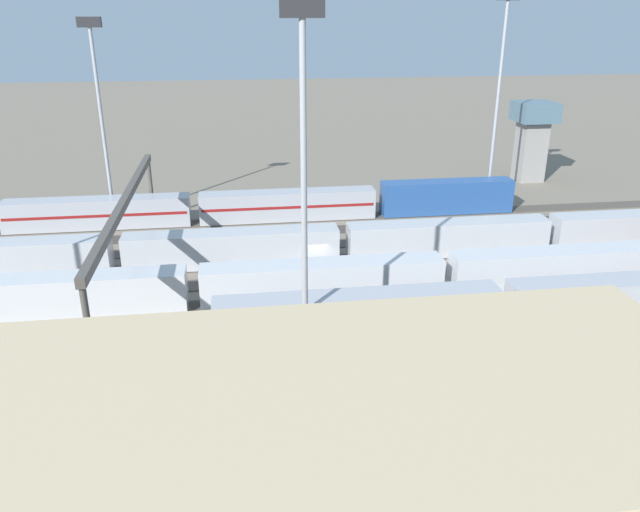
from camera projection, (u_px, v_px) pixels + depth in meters
name	position (u px, v px, depth m)	size (l,w,h in m)	color
ground_plane	(318.00, 270.00, 66.48)	(400.00, 400.00, 0.00)	#756B5B
track_bed_0	(300.00, 219.00, 82.57)	(140.00, 2.80, 0.12)	#4C443D
track_bed_1	(304.00, 231.00, 77.96)	(140.00, 2.80, 0.12)	#3D3833
track_bed_2	(309.00, 245.00, 73.36)	(140.00, 2.80, 0.12)	#4C443D
track_bed_3	(315.00, 260.00, 68.76)	(140.00, 2.80, 0.12)	#4C443D
track_bed_4	(321.00, 278.00, 64.15)	(140.00, 2.80, 0.12)	#4C443D
track_bed_5	(328.00, 299.00, 59.55)	(140.00, 2.80, 0.12)	#4C443D
track_bed_6	(337.00, 323.00, 54.95)	(140.00, 2.80, 0.12)	#3D3833
track_bed_7	(347.00, 352.00, 50.35)	(140.00, 2.80, 0.12)	#4C443D
train_on_track_7	(638.00, 305.00, 52.65)	(71.40, 3.06, 5.00)	#A8AAB2
train_on_track_5	(431.00, 274.00, 60.11)	(90.60, 3.00, 4.40)	maroon
train_on_track_3	(343.00, 243.00, 68.44)	(95.60, 3.00, 3.80)	#B7BABF
train_on_track_0	(178.00, 209.00, 79.78)	(90.60, 3.06, 4.40)	#285193
light_mast_0	(98.00, 95.00, 76.11)	(2.80, 0.70, 25.24)	#9EA0A5
light_mast_1	(304.00, 152.00, 41.50)	(2.80, 0.70, 26.66)	#9EA0A5
light_mast_2	(500.00, 74.00, 82.82)	(2.80, 0.70, 28.33)	#9EA0A5
signal_gantry	(125.00, 208.00, 61.15)	(0.70, 40.00, 8.80)	#4C4742
control_tower	(532.00, 135.00, 99.02)	(6.00, 6.00, 12.56)	gray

